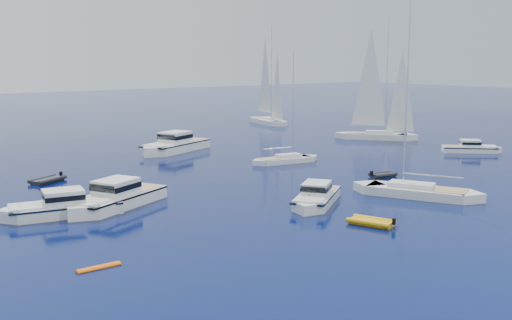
{
  "coord_description": "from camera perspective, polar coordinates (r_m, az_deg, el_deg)",
  "views": [
    {
      "loc": [
        -38.25,
        -22.11,
        12.04
      ],
      "look_at": [
        -2.49,
        24.65,
        2.2
      ],
      "focal_mm": 42.68,
      "sensor_mm": 36.0,
      "label": 1
    }
  ],
  "objects": [
    {
      "name": "tender_yellow",
      "position": [
        45.6,
        10.73,
        -5.99
      ],
      "size": [
        2.96,
        3.91,
        0.95
      ],
      "primitive_type": null,
      "rotation": [
        0.0,
        0.0,
        0.34
      ],
      "color": "#E09F0D",
      "rests_on": "ground"
    },
    {
      "name": "motor_cruiser_far_r",
      "position": [
        83.9,
        19.51,
        0.69
      ],
      "size": [
        7.46,
        7.39,
        2.11
      ],
      "primitive_type": null,
      "rotation": [
        0.0,
        0.0,
        3.94
      ],
      "color": "white",
      "rests_on": "ground"
    },
    {
      "name": "sailboat_sails_far",
      "position": [
        113.96,
        1.12,
        3.42
      ],
      "size": [
        5.49,
        13.13,
        18.74
      ],
      "primitive_type": null,
      "rotation": [
        0.0,
        0.0,
        2.97
      ],
      "color": "white",
      "rests_on": "ground"
    },
    {
      "name": "ground",
      "position": [
        45.79,
        21.87,
        -6.46
      ],
      "size": [
        400.0,
        400.0,
        0.0
      ],
      "primitive_type": "plane",
      "color": "#091B58",
      "rests_on": "ground"
    },
    {
      "name": "sailboat_mid_r",
      "position": [
        55.71,
        14.8,
        -3.31
      ],
      "size": [
        8.05,
        12.31,
        17.83
      ],
      "primitive_type": null,
      "rotation": [
        0.0,
        0.0,
        0.44
      ],
      "color": "silver",
      "rests_on": "ground"
    },
    {
      "name": "tender_grey_near",
      "position": [
        63.95,
        11.81,
        -1.57
      ],
      "size": [
        3.16,
        2.19,
        0.95
      ],
      "primitive_type": null,
      "rotation": [
        0.0,
        0.0,
        4.52
      ],
      "color": "black",
      "rests_on": "ground"
    },
    {
      "name": "sailboat_sails_r",
      "position": [
        93.88,
        11.18,
        1.94
      ],
      "size": [
        10.82,
        12.1,
        19.0
      ],
      "primitive_type": null,
      "rotation": [
        0.0,
        0.0,
        3.83
      ],
      "color": "silver",
      "rests_on": "ground"
    },
    {
      "name": "motor_cruiser_centre",
      "position": [
        51.37,
        -13.08,
        -4.32
      ],
      "size": [
        11.53,
        7.93,
        2.93
      ],
      "primitive_type": null,
      "rotation": [
        0.0,
        0.0,
        2.02
      ],
      "color": "white",
      "rests_on": "ground"
    },
    {
      "name": "motor_cruiser_left",
      "position": [
        51.26,
        5.63,
        -4.14
      ],
      "size": [
        8.97,
        7.43,
        2.37
      ],
      "primitive_type": null,
      "rotation": [
        0.0,
        0.0,
        2.18
      ],
      "color": "silver",
      "rests_on": "ground"
    },
    {
      "name": "kayak_orange",
      "position": [
        37.03,
        -14.54,
        -9.8
      ],
      "size": [
        2.64,
        0.57,
        0.3
      ],
      "primitive_type": null,
      "rotation": [
        0.0,
        0.0,
        1.57
      ],
      "color": "orange",
      "rests_on": "ground"
    },
    {
      "name": "tender_grey_far",
      "position": [
        63.42,
        -18.94,
        -1.98
      ],
      "size": [
        4.31,
        3.6,
        0.95
      ],
      "primitive_type": null,
      "rotation": [
        0.0,
        0.0,
        2.06
      ],
      "color": "black",
      "rests_on": "ground"
    },
    {
      "name": "motor_cruiser_distant",
      "position": [
        80.51,
        -7.66,
        0.8
      ],
      "size": [
        13.09,
        8.49,
        3.31
      ],
      "primitive_type": null,
      "rotation": [
        0.0,
        0.0,
        1.97
      ],
      "color": "white",
      "rests_on": "ground"
    },
    {
      "name": "motor_cruiser_far_l",
      "position": [
        49.72,
        -17.76,
        -4.99
      ],
      "size": [
        10.39,
        4.96,
        2.62
      ],
      "primitive_type": null,
      "rotation": [
        0.0,
        0.0,
        1.37
      ],
      "color": "silver",
      "rests_on": "ground"
    },
    {
      "name": "sailboat_centre",
      "position": [
        71.25,
        2.79,
        -0.25
      ],
      "size": [
        9.42,
        3.89,
        13.46
      ],
      "primitive_type": null,
      "rotation": [
        0.0,
        0.0,
        4.54
      ],
      "color": "silver",
      "rests_on": "ground"
    }
  ]
}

